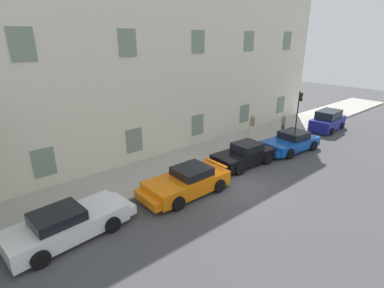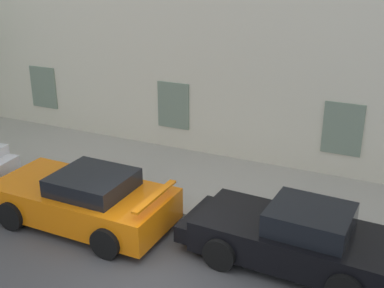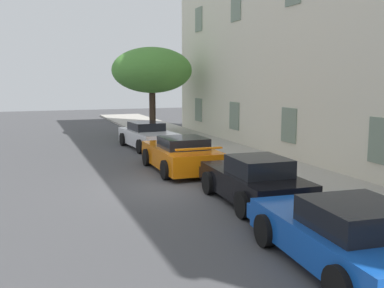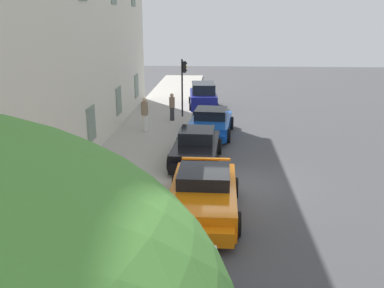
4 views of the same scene
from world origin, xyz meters
TOP-DOWN VIEW (x-y plane):
  - ground_plane at (0.00, 0.00)m, footprint 80.00×80.00m
  - sidewalk at (0.00, 4.27)m, footprint 60.00×3.88m
  - sportscar_yellow_flank at (-2.71, 1.16)m, footprint 4.81×2.31m
  - sportscar_white_middle at (2.36, 1.65)m, footprint 4.56×2.21m

SIDE VIEW (x-z plane):
  - ground_plane at x=0.00m, z-range 0.00..0.00m
  - sidewalk at x=0.00m, z-range 0.00..0.14m
  - sportscar_white_middle at x=2.36m, z-range -0.08..1.31m
  - sportscar_yellow_flank at x=-2.71m, z-range -0.06..1.30m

